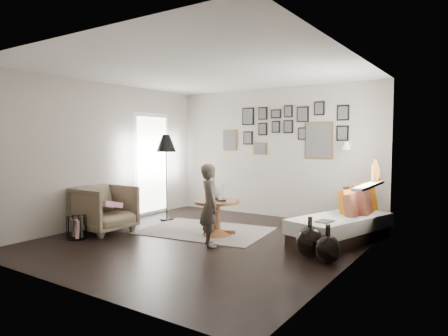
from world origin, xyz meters
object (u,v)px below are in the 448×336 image
Objects in this scene: vase at (213,190)px; armchair at (104,209)px; magazine_basket at (77,228)px; demijohn_small at (328,249)px; daybed at (342,223)px; demijohn_large at (310,242)px; child at (210,205)px; floor_lamp at (166,146)px; pedestal_table at (217,219)px.

vase is 1.89m from armchair.
demijohn_small is at bearing 14.49° from magazine_basket.
vase reaches higher than daybed.
demijohn_large is at bearing -77.40° from daybed.
child reaches higher than daybed.
vase reaches higher than demijohn_large.
floor_lamp is at bearing -6.87° from armchair.
floor_lamp is (-3.35, -0.27, 1.16)m from daybed.
floor_lamp reaches higher than daybed.
child is at bearing -121.76° from daybed.
floor_lamp reaches higher than demijohn_large.
pedestal_table is 1.76m from demijohn_large.
child is at bearing 22.87° from magazine_basket.
demijohn_small is (3.73, 0.40, -0.21)m from armchair.
daybed is 2.07m from child.
vase reaches higher than demijohn_small.
demijohn_small is at bearing -83.21° from armchair.
pedestal_table is 2.00m from floor_lamp.
vase is at bearing -61.29° from armchair.
daybed is 1.12m from demijohn_large.
pedestal_table is 2.06m from demijohn_small.
demijohn_large is at bearing 157.12° from demijohn_small.
vase is 2.09m from daybed.
demijohn_large is 0.31m from demijohn_small.
demijohn_small is at bearing -12.67° from vase.
vase reaches higher than pedestal_table.
pedestal_table is 2.02× the size of magazine_basket.
child reaches higher than armchair.
daybed is 4.15m from magazine_basket.
vase is 0.27× the size of daybed.
armchair is 1.72m from floor_lamp.
demijohn_large is 0.45× the size of child.
vase is at bearing -15.85° from child.
floor_lamp is at bearing -158.59° from daybed.
magazine_basket is at bearing -131.31° from daybed.
daybed is 5.24× the size of magazine_basket.
floor_lamp is 1.38× the size of child.
magazine_basket is at bearing -95.08° from floor_lamp.
magazine_basket is 3.84m from demijohn_small.
child is (1.81, -1.08, -0.83)m from floor_lamp.
daybed is at bearing -64.51° from armchair.
pedestal_table is at bearing 169.18° from demijohn_large.
demijohn_large is (3.45, 0.52, -0.18)m from armchair.
vase is 0.32× the size of floor_lamp.
pedestal_table reaches higher than demijohn_large.
daybed is at bearing 85.85° from demijohn_large.
magazine_basket is at bearing -178.53° from armchair.
daybed is 3.85× the size of demijohn_small.
vase reaches higher than armchair.
child is (1.99, 0.28, 0.21)m from armchair.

